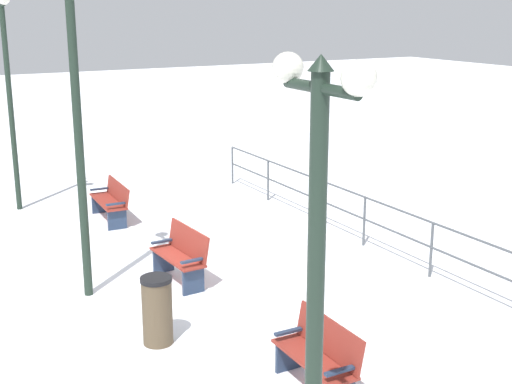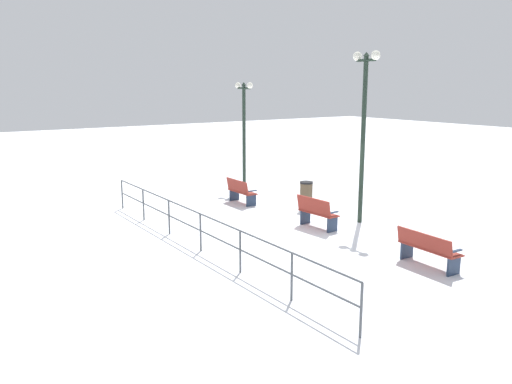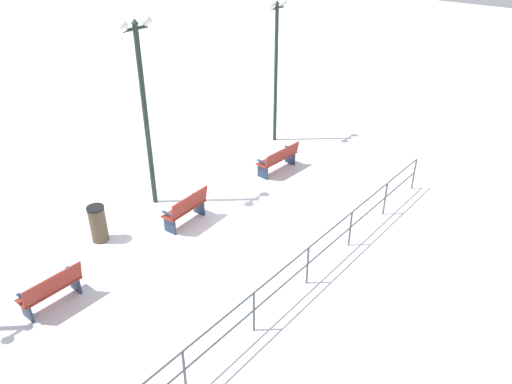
% 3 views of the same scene
% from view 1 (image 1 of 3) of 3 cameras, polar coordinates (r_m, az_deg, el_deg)
% --- Properties ---
extents(ground_plane, '(80.00, 80.00, 0.00)m').
position_cam_1_polar(ground_plane, '(12.35, -6.30, -7.29)').
color(ground_plane, white).
rests_on(ground_plane, ground).
extents(bench_nearest, '(0.58, 1.61, 0.86)m').
position_cam_1_polar(bench_nearest, '(15.89, -11.66, -0.67)').
color(bench_nearest, maroon).
rests_on(bench_nearest, ground).
extents(bench_second, '(0.58, 1.39, 0.96)m').
position_cam_1_polar(bench_second, '(12.20, -6.08, -5.08)').
color(bench_second, maroon).
rests_on(bench_second, ground).
extents(bench_third, '(0.51, 1.35, 0.89)m').
position_cam_1_polar(bench_third, '(8.96, 5.11, -13.06)').
color(bench_third, maroon).
rests_on(bench_third, ground).
extents(lamppost_near, '(0.26, 0.95, 4.91)m').
position_cam_1_polar(lamppost_near, '(16.89, -19.55, 9.43)').
color(lamppost_near, '#1E2D23').
rests_on(lamppost_near, ground).
extents(lamppost_middle, '(0.28, 1.01, 5.21)m').
position_cam_1_polar(lamppost_middle, '(11.25, -14.45, 8.07)').
color(lamppost_middle, '#1E2D23').
rests_on(lamppost_middle, ground).
extents(lamppost_far, '(0.24, 1.13, 4.33)m').
position_cam_1_polar(lamppost_far, '(5.34, 4.92, -5.59)').
color(lamppost_far, '#1E2D23').
rests_on(lamppost_far, ground).
extents(waterfront_railing, '(0.05, 11.53, 1.02)m').
position_cam_1_polar(waterfront_railing, '(14.04, 8.81, -1.66)').
color(waterfront_railing, '#4C5156').
rests_on(waterfront_railing, ground).
extents(trash_bin, '(0.45, 0.45, 1.00)m').
position_cam_1_polar(trash_bin, '(10.11, -8.02, -9.48)').
color(trash_bin, brown).
rests_on(trash_bin, ground).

